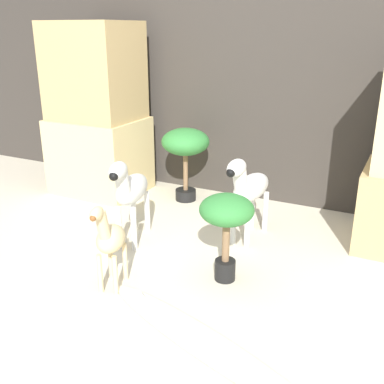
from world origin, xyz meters
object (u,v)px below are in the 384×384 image
object	(u,v)px
zebra_right	(248,188)
potted_palm_front	(227,217)
potted_palm_back	(185,146)
giraffe_figurine	(109,239)
zebra_left	(130,189)
surfboard	(200,339)

from	to	relation	value
zebra_right	potted_palm_front	bearing A→B (deg)	-82.65
zebra_right	potted_palm_back	size ratio (longest dim) A/B	1.01
giraffe_figurine	potted_palm_front	xyz separation A→B (m)	(0.51, 0.35, 0.09)
zebra_left	giraffe_figurine	xyz separation A→B (m)	(0.22, -0.52, -0.07)
zebra_right	zebra_left	distance (m)	0.75
zebra_right	zebra_left	xyz separation A→B (m)	(-0.66, -0.37, 0.00)
zebra_right	zebra_left	size ratio (longest dim) A/B	1.00
zebra_left	potted_palm_back	world-z (taller)	zebra_left
zebra_left	potted_palm_back	size ratio (longest dim) A/B	1.01
giraffe_figurine	potted_palm_front	world-z (taller)	giraffe_figurine
potted_palm_front	giraffe_figurine	bearing A→B (deg)	-145.27
potted_palm_back	giraffe_figurine	bearing A→B (deg)	-79.23
zebra_right	giraffe_figurine	xyz separation A→B (m)	(-0.44, -0.88, -0.07)
potted_palm_front	surfboard	world-z (taller)	potted_palm_front
zebra_left	potted_palm_back	xyz separation A→B (m)	(-0.04, 0.84, 0.08)
zebra_right	potted_palm_back	world-z (taller)	zebra_right
giraffe_figurine	potted_palm_front	bearing A→B (deg)	34.73
zebra_left	potted_palm_front	world-z (taller)	zebra_left
zebra_left	giraffe_figurine	bearing A→B (deg)	-67.18
zebra_right	surfboard	xyz separation A→B (m)	(0.18, -1.07, -0.35)
surfboard	zebra_right	bearing A→B (deg)	99.27
potted_palm_back	zebra_left	bearing A→B (deg)	-87.19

